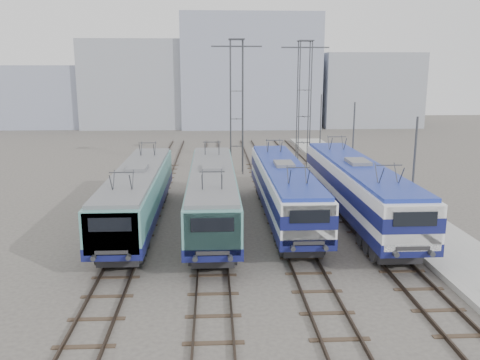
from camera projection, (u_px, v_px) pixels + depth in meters
name	position (u px, v px, depth m)	size (l,w,h in m)	color
ground	(257.00, 259.00, 25.77)	(160.00, 160.00, 0.00)	#514C47
platform	(398.00, 210.00, 34.08)	(4.00, 70.00, 0.30)	#9E9E99
locomotive_far_left	(138.00, 192.00, 30.62)	(2.74, 17.28, 3.25)	#131753
locomotive_center_left	(212.00, 192.00, 30.60)	(2.77, 17.48, 3.29)	#131753
locomotive_center_right	(284.00, 187.00, 31.87)	(2.74, 17.34, 3.26)	#131753
locomotive_far_right	(358.00, 186.00, 31.44)	(2.91, 18.40, 3.46)	#131753
catenary_tower_west	(237.00, 101.00, 45.81)	(4.50, 1.20, 12.00)	#3F4247
catenary_tower_east	(304.00, 99.00, 48.10)	(4.50, 1.20, 12.00)	#3F4247
mast_front	(413.00, 181.00, 27.43)	(0.12, 0.12, 7.00)	#3F4247
mast_mid	(353.00, 148.00, 39.13)	(0.12, 0.12, 7.00)	#3F4247
mast_rear	(320.00, 130.00, 50.83)	(0.12, 0.12, 7.00)	#3F4247
building_west	(141.00, 84.00, 84.01)	(18.00, 12.00, 14.00)	#999EAA
building_center	(249.00, 72.00, 84.53)	(22.00, 14.00, 18.00)	#949CB4
building_east	(366.00, 90.00, 86.22)	(16.00, 12.00, 12.00)	#999EAA
building_far_west	(43.00, 97.00, 83.59)	(14.00, 10.00, 10.00)	#949CB4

